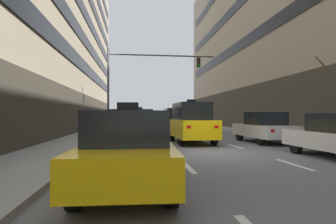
% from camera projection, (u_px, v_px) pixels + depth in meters
% --- Properties ---
extents(ground_plane, '(120.00, 120.00, 0.00)m').
position_uv_depth(ground_plane, '(214.00, 152.00, 11.36)').
color(ground_plane, slate).
extents(sidewalk_left, '(2.86, 80.00, 0.14)m').
position_uv_depth(sidewalk_left, '(50.00, 153.00, 10.60)').
color(sidewalk_left, gray).
rests_on(sidewalk_left, ground).
extents(lane_stripe_l1_s3, '(0.16, 2.00, 0.01)m').
position_uv_depth(lane_stripe_l1_s3, '(188.00, 167.00, 8.18)').
color(lane_stripe_l1_s3, silver).
rests_on(lane_stripe_l1_s3, ground).
extents(lane_stripe_l1_s4, '(0.16, 2.00, 0.01)m').
position_uv_depth(lane_stripe_l1_s4, '(168.00, 147.00, 13.15)').
color(lane_stripe_l1_s4, silver).
rests_on(lane_stripe_l1_s4, ground).
extents(lane_stripe_l1_s5, '(0.16, 2.00, 0.01)m').
position_uv_depth(lane_stripe_l1_s5, '(158.00, 138.00, 18.11)').
color(lane_stripe_l1_s5, silver).
rests_on(lane_stripe_l1_s5, ground).
extents(lane_stripe_l1_s6, '(0.16, 2.00, 0.01)m').
position_uv_depth(lane_stripe_l1_s6, '(153.00, 133.00, 23.07)').
color(lane_stripe_l1_s6, silver).
rests_on(lane_stripe_l1_s6, ground).
extents(lane_stripe_l1_s7, '(0.16, 2.00, 0.01)m').
position_uv_depth(lane_stripe_l1_s7, '(150.00, 130.00, 28.04)').
color(lane_stripe_l1_s7, silver).
rests_on(lane_stripe_l1_s7, ground).
extents(lane_stripe_l1_s8, '(0.16, 2.00, 0.01)m').
position_uv_depth(lane_stripe_l1_s8, '(148.00, 128.00, 33.00)').
color(lane_stripe_l1_s8, silver).
rests_on(lane_stripe_l1_s8, ground).
extents(lane_stripe_l1_s9, '(0.16, 2.00, 0.01)m').
position_uv_depth(lane_stripe_l1_s9, '(146.00, 126.00, 37.97)').
color(lane_stripe_l1_s9, silver).
rests_on(lane_stripe_l1_s9, ground).
extents(lane_stripe_l1_s10, '(0.16, 2.00, 0.01)m').
position_uv_depth(lane_stripe_l1_s10, '(144.00, 125.00, 42.93)').
color(lane_stripe_l1_s10, silver).
rests_on(lane_stripe_l1_s10, ground).
extents(lane_stripe_l2_s3, '(0.16, 2.00, 0.01)m').
position_uv_depth(lane_stripe_l2_s3, '(293.00, 164.00, 8.58)').
color(lane_stripe_l2_s3, silver).
rests_on(lane_stripe_l2_s3, ground).
extents(lane_stripe_l2_s4, '(0.16, 2.00, 0.01)m').
position_uv_depth(lane_stripe_l2_s4, '(235.00, 146.00, 13.54)').
color(lane_stripe_l2_s4, silver).
rests_on(lane_stripe_l2_s4, ground).
extents(lane_stripe_l2_s5, '(0.16, 2.00, 0.01)m').
position_uv_depth(lane_stripe_l2_s5, '(208.00, 138.00, 18.51)').
color(lane_stripe_l2_s5, silver).
rests_on(lane_stripe_l2_s5, ground).
extents(lane_stripe_l2_s6, '(0.16, 2.00, 0.01)m').
position_uv_depth(lane_stripe_l2_s6, '(192.00, 133.00, 23.47)').
color(lane_stripe_l2_s6, silver).
rests_on(lane_stripe_l2_s6, ground).
extents(lane_stripe_l2_s7, '(0.16, 2.00, 0.01)m').
position_uv_depth(lane_stripe_l2_s7, '(182.00, 130.00, 28.43)').
color(lane_stripe_l2_s7, silver).
rests_on(lane_stripe_l2_s7, ground).
extents(lane_stripe_l2_s8, '(0.16, 2.00, 0.01)m').
position_uv_depth(lane_stripe_l2_s8, '(175.00, 128.00, 33.40)').
color(lane_stripe_l2_s8, silver).
rests_on(lane_stripe_l2_s8, ground).
extents(lane_stripe_l2_s9, '(0.16, 2.00, 0.01)m').
position_uv_depth(lane_stripe_l2_s9, '(170.00, 126.00, 38.36)').
color(lane_stripe_l2_s9, silver).
rests_on(lane_stripe_l2_s9, ground).
extents(lane_stripe_l2_s10, '(0.16, 2.00, 0.01)m').
position_uv_depth(lane_stripe_l2_s10, '(166.00, 125.00, 43.33)').
color(lane_stripe_l2_s10, silver).
rests_on(lane_stripe_l2_s10, ground).
extents(taxi_driving_0, '(1.95, 4.66, 1.94)m').
position_uv_depth(taxi_driving_0, '(160.00, 120.00, 34.97)').
color(taxi_driving_0, black).
rests_on(taxi_driving_0, ground).
extents(car_driving_1, '(2.01, 4.67, 1.74)m').
position_uv_depth(car_driving_1, '(131.00, 131.00, 11.39)').
color(car_driving_1, black).
rests_on(car_driving_1, ground).
extents(taxi_driving_2, '(1.79, 4.21, 2.20)m').
position_uv_depth(taxi_driving_2, '(175.00, 122.00, 21.25)').
color(taxi_driving_2, black).
rests_on(taxi_driving_2, ground).
extents(car_driving_3, '(2.05, 4.53, 2.16)m').
position_uv_depth(car_driving_3, '(133.00, 121.00, 23.10)').
color(car_driving_3, black).
rests_on(car_driving_3, ground).
extents(taxi_driving_4, '(1.94, 4.33, 1.77)m').
position_uv_depth(taxi_driving_4, '(128.00, 150.00, 5.78)').
color(taxi_driving_4, black).
rests_on(taxi_driving_4, ground).
extents(taxi_driving_5, '(2.05, 4.59, 2.38)m').
position_uv_depth(taxi_driving_5, '(191.00, 123.00, 15.23)').
color(taxi_driving_5, black).
rests_on(taxi_driving_5, ground).
extents(car_parked_2, '(1.95, 4.53, 1.69)m').
position_uv_depth(car_parked_2, '(264.00, 128.00, 15.44)').
color(car_parked_2, black).
rests_on(car_parked_2, ground).
extents(traffic_signal_0, '(9.07, 0.35, 6.95)m').
position_uv_depth(traffic_signal_0, '(140.00, 75.00, 23.37)').
color(traffic_signal_0, '#4C4C51').
rests_on(traffic_signal_0, sidewalk_left).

